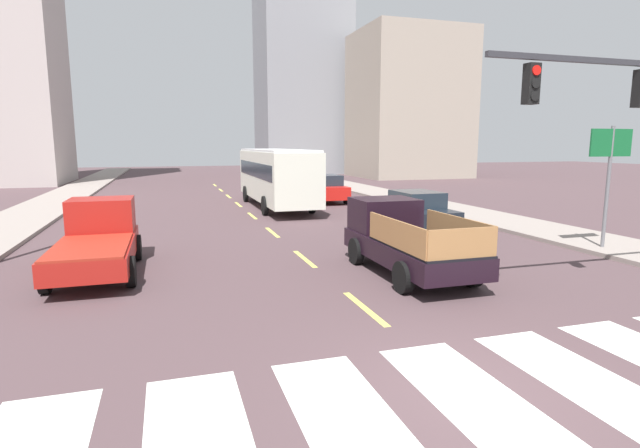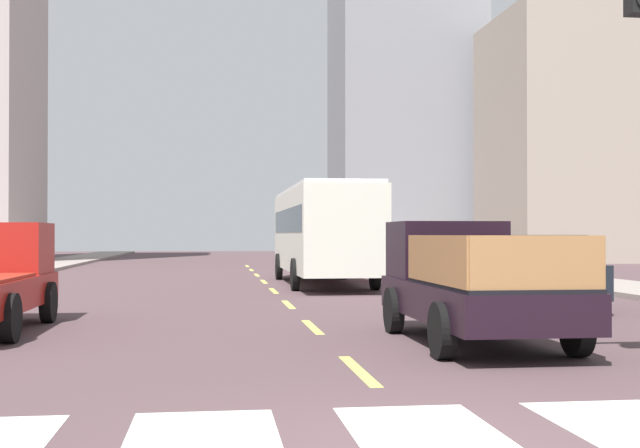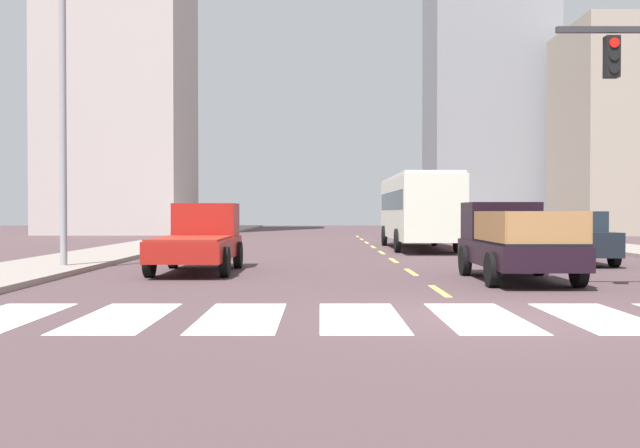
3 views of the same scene
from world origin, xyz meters
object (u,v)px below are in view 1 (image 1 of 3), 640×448
city_bus (276,174)px  sedan_near_right (326,188)px  pickup_stakebed (403,239)px  sedan_far (415,212)px  pickup_dark (98,239)px  direction_sign_green (610,162)px

city_bus → sedan_near_right: city_bus is taller
pickup_stakebed → sedan_far: (3.31, 5.46, -0.08)m
pickup_dark → sedan_near_right: (11.46, 14.27, -0.06)m
city_bus → direction_sign_green: size_ratio=2.57×
pickup_stakebed → direction_sign_green: direction_sign_green is taller
pickup_stakebed → sedan_near_right: size_ratio=1.18×
pickup_stakebed → sedan_near_right: pickup_stakebed is taller
city_bus → sedan_near_right: size_ratio=2.45×
pickup_dark → sedan_far: (11.63, 2.84, -0.06)m
pickup_stakebed → pickup_dark: (-8.32, 2.62, -0.02)m
city_bus → sedan_near_right: (3.53, 1.69, -1.09)m
pickup_dark → direction_sign_green: 16.29m
city_bus → sedan_far: (3.69, -9.74, -1.09)m
pickup_stakebed → direction_sign_green: 7.97m
sedan_near_right → pickup_dark: bearing=-126.2°
sedan_near_right → direction_sign_green: bearing=-72.1°
pickup_stakebed → city_bus: size_ratio=0.48×
pickup_dark → direction_sign_green: direction_sign_green is taller
sedan_far → direction_sign_green: (4.37, -5.12, 2.17)m
direction_sign_green → sedan_far: bearing=130.4°
pickup_stakebed → direction_sign_green: bearing=1.1°
sedan_far → sedan_near_right: 11.43m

